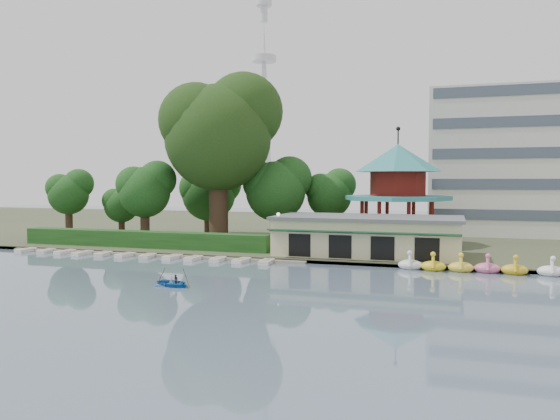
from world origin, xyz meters
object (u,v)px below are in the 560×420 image
at_px(big_tree, 220,129).
at_px(rowboat_with_passengers, 173,280).
at_px(pavilion, 398,184).
at_px(boathouse, 367,235).
at_px(dock, 151,255).

height_order(big_tree, rowboat_with_passengers, big_tree).
relative_size(pavilion, rowboat_with_passengers, 2.66).
xyz_separation_m(boathouse, pavilion, (2.00, 10.03, 5.11)).
xyz_separation_m(boathouse, big_tree, (-18.83, 6.23, 11.71)).
bearing_deg(rowboat_with_passengers, pavilion, 64.37).
bearing_deg(dock, big_tree, 73.91).
relative_size(boathouse, big_tree, 0.90).
height_order(dock, big_tree, big_tree).
relative_size(boathouse, rowboat_with_passengers, 3.67).
height_order(pavilion, big_tree, big_tree).
xyz_separation_m(dock, pavilion, (24.00, 14.80, 7.36)).
height_order(dock, rowboat_with_passengers, rowboat_with_passengers).
bearing_deg(big_tree, pavilion, 10.32).
bearing_deg(boathouse, dock, -167.76).
bearing_deg(rowboat_with_passengers, boathouse, 57.77).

